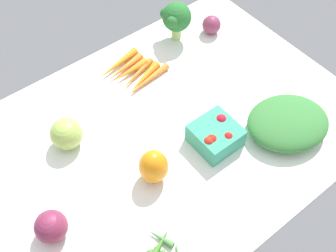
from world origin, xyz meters
TOP-DOWN VIEW (x-y plane):
  - tablecloth at (0.00, 0.00)cm, footprint 104.00×76.00cm
  - red_onion_near_basket at (-35.67, -22.82)cm, footprint 6.02×6.02cm
  - broccoli_head at (-24.85, -27.93)cm, footprint 9.63×9.74cm
  - red_onion_center at (38.41, 6.88)cm, footprint 7.49×7.49cm
  - berry_basket at (-7.36, 10.67)cm, footprint 11.34×11.34cm
  - leafy_greens_clump at (-25.27, 19.44)cm, footprint 26.94×24.65cm
  - bell_pepper_orange at (11.62, 9.18)cm, footprint 8.70×8.70cm
  - carrot_bunch at (-4.22, -22.81)cm, footprint 19.64×15.68cm
  - heirloom_tomato_green at (23.14, -12.87)cm, footprint 8.51×8.51cm

SIDE VIEW (x-z plane):
  - tablecloth at x=0.00cm, z-range 0.00..2.00cm
  - carrot_bunch at x=-4.22cm, z-range 1.88..4.58cm
  - red_onion_near_basket at x=-35.67cm, z-range 2.00..8.02cm
  - berry_basket at x=-7.36cm, z-range 1.77..8.60cm
  - leafy_greens_clump at x=-25.27cm, z-range 2.00..8.37cm
  - red_onion_center at x=38.41cm, z-range 2.00..9.49cm
  - heirloom_tomato_green at x=23.14cm, z-range 2.00..10.51cm
  - bell_pepper_orange at x=11.62cm, z-range 2.00..12.01cm
  - broccoli_head at x=-24.85cm, z-range 3.62..16.49cm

